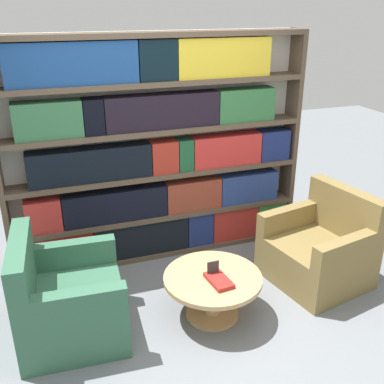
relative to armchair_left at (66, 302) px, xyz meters
name	(u,v)px	position (x,y,z in m)	size (l,w,h in m)	color
ground_plane	(211,338)	(1.08, -0.45, -0.30)	(14.00, 14.00, 0.00)	slate
bookshelf	(159,154)	(1.08, 1.03, 0.81)	(3.04, 0.30, 2.28)	silver
armchair_left	(66,302)	(0.00, 0.00, 0.00)	(0.86, 0.91, 0.90)	#336047
armchair_right	(320,251)	(2.39, 0.01, 0.00)	(0.96, 1.00, 0.90)	olive
coffee_table	(213,287)	(1.19, -0.18, -0.02)	(0.84, 0.84, 0.40)	tan
table_sign	(213,270)	(1.19, -0.18, 0.15)	(0.10, 0.06, 0.14)	black
stray_book	(219,280)	(1.21, -0.28, 0.11)	(0.18, 0.29, 0.04)	maroon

